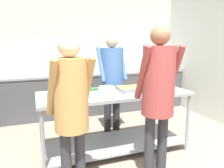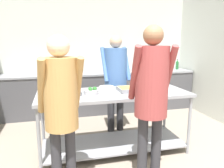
{
  "view_description": "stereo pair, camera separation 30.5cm",
  "coord_description": "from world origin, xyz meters",
  "px_view_note": "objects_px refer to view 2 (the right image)",
  "views": [
    {
      "loc": [
        -1.19,
        -0.99,
        1.61
      ],
      "look_at": [
        -0.13,
        1.94,
        0.99
      ],
      "focal_mm": 35.0,
      "sensor_mm": 36.0,
      "label": 1
    },
    {
      "loc": [
        -0.9,
        -1.08,
        1.61
      ],
      "look_at": [
        -0.13,
        1.94,
        0.99
      ],
      "focal_mm": 35.0,
      "sensor_mm": 36.0,
      "label": 2
    }
  ],
  "objects_px": {
    "serving_tray_vegetables": "(64,93)",
    "guest_serving_right": "(61,101)",
    "serving_tray_roast": "(133,89)",
    "sauce_pan": "(154,84)",
    "plate_stack": "(107,88)",
    "guest_serving_left": "(151,90)",
    "broccoli_bowl": "(91,91)",
    "water_bottle": "(177,65)",
    "cook_behind_counter": "(116,74)"
  },
  "relations": [
    {
      "from": "serving_tray_roast",
      "to": "guest_serving_left",
      "type": "distance_m",
      "value": 0.88
    },
    {
      "from": "serving_tray_vegetables",
      "to": "sauce_pan",
      "type": "distance_m",
      "value": 1.43
    },
    {
      "from": "guest_serving_left",
      "to": "broccoli_bowl",
      "type": "bearing_deg",
      "value": 122.87
    },
    {
      "from": "broccoli_bowl",
      "to": "plate_stack",
      "type": "height_order",
      "value": "broccoli_bowl"
    },
    {
      "from": "serving_tray_vegetables",
      "to": "water_bottle",
      "type": "height_order",
      "value": "water_bottle"
    },
    {
      "from": "broccoli_bowl",
      "to": "water_bottle",
      "type": "relative_size",
      "value": 0.81
    },
    {
      "from": "plate_stack",
      "to": "sauce_pan",
      "type": "relative_size",
      "value": 0.64
    },
    {
      "from": "broccoli_bowl",
      "to": "plate_stack",
      "type": "distance_m",
      "value": 0.3
    },
    {
      "from": "serving_tray_vegetables",
      "to": "guest_serving_left",
      "type": "distance_m",
      "value": 1.25
    },
    {
      "from": "serving_tray_vegetables",
      "to": "guest_serving_left",
      "type": "height_order",
      "value": "guest_serving_left"
    },
    {
      "from": "serving_tray_roast",
      "to": "water_bottle",
      "type": "xyz_separation_m",
      "value": [
        1.86,
        1.93,
        0.11
      ]
    },
    {
      "from": "serving_tray_vegetables",
      "to": "guest_serving_right",
      "type": "distance_m",
      "value": 0.85
    },
    {
      "from": "plate_stack",
      "to": "guest_serving_left",
      "type": "bearing_deg",
      "value": -74.64
    },
    {
      "from": "guest_serving_left",
      "to": "guest_serving_right",
      "type": "bearing_deg",
      "value": 178.84
    },
    {
      "from": "plate_stack",
      "to": "serving_tray_roast",
      "type": "distance_m",
      "value": 0.39
    },
    {
      "from": "serving_tray_vegetables",
      "to": "serving_tray_roast",
      "type": "relative_size",
      "value": 1.03
    },
    {
      "from": "broccoli_bowl",
      "to": "guest_serving_right",
      "type": "relative_size",
      "value": 0.12
    },
    {
      "from": "plate_stack",
      "to": "broccoli_bowl",
      "type": "bearing_deg",
      "value": -146.24
    },
    {
      "from": "sauce_pan",
      "to": "broccoli_bowl",
      "type": "bearing_deg",
      "value": -166.23
    },
    {
      "from": "broccoli_bowl",
      "to": "sauce_pan",
      "type": "bearing_deg",
      "value": 13.77
    },
    {
      "from": "serving_tray_vegetables",
      "to": "guest_serving_right",
      "type": "xyz_separation_m",
      "value": [
        -0.06,
        -0.84,
        0.12
      ]
    },
    {
      "from": "sauce_pan",
      "to": "guest_serving_right",
      "type": "height_order",
      "value": "guest_serving_right"
    },
    {
      "from": "broccoli_bowl",
      "to": "serving_tray_vegetables",
      "type": "bearing_deg",
      "value": 171.03
    },
    {
      "from": "broccoli_bowl",
      "to": "guest_serving_left",
      "type": "distance_m",
      "value": 0.97
    },
    {
      "from": "cook_behind_counter",
      "to": "water_bottle",
      "type": "relative_size",
      "value": 6.67
    },
    {
      "from": "plate_stack",
      "to": "serving_tray_roast",
      "type": "xyz_separation_m",
      "value": [
        0.37,
        -0.12,
        -0.0
      ]
    },
    {
      "from": "cook_behind_counter",
      "to": "broccoli_bowl",
      "type": "bearing_deg",
      "value": -126.29
    },
    {
      "from": "plate_stack",
      "to": "water_bottle",
      "type": "height_order",
      "value": "water_bottle"
    },
    {
      "from": "guest_serving_left",
      "to": "cook_behind_counter",
      "type": "xyz_separation_m",
      "value": [
        0.03,
        1.55,
        -0.06
      ]
    },
    {
      "from": "broccoli_bowl",
      "to": "water_bottle",
      "type": "bearing_deg",
      "value": 38.56
    },
    {
      "from": "broccoli_bowl",
      "to": "water_bottle",
      "type": "height_order",
      "value": "water_bottle"
    },
    {
      "from": "guest_serving_left",
      "to": "cook_behind_counter",
      "type": "bearing_deg",
      "value": 88.97
    },
    {
      "from": "serving_tray_roast",
      "to": "sauce_pan",
      "type": "height_order",
      "value": "sauce_pan"
    },
    {
      "from": "serving_tray_roast",
      "to": "guest_serving_right",
      "type": "distance_m",
      "value": 1.34
    },
    {
      "from": "broccoli_bowl",
      "to": "plate_stack",
      "type": "relative_size",
      "value": 0.89
    },
    {
      "from": "broccoli_bowl",
      "to": "cook_behind_counter",
      "type": "distance_m",
      "value": 0.93
    },
    {
      "from": "broccoli_bowl",
      "to": "serving_tray_roast",
      "type": "relative_size",
      "value": 0.48
    },
    {
      "from": "plate_stack",
      "to": "cook_behind_counter",
      "type": "distance_m",
      "value": 0.66
    },
    {
      "from": "serving_tray_vegetables",
      "to": "serving_tray_roast",
      "type": "height_order",
      "value": "same"
    },
    {
      "from": "cook_behind_counter",
      "to": "water_bottle",
      "type": "xyz_separation_m",
      "value": [
        1.93,
        1.23,
        -0.01
      ]
    },
    {
      "from": "broccoli_bowl",
      "to": "plate_stack",
      "type": "bearing_deg",
      "value": 33.76
    },
    {
      "from": "broccoli_bowl",
      "to": "guest_serving_right",
      "type": "height_order",
      "value": "guest_serving_right"
    },
    {
      "from": "water_bottle",
      "to": "serving_tray_roast",
      "type": "bearing_deg",
      "value": -133.92
    },
    {
      "from": "serving_tray_vegetables",
      "to": "cook_behind_counter",
      "type": "distance_m",
      "value": 1.15
    },
    {
      "from": "cook_behind_counter",
      "to": "serving_tray_vegetables",
      "type": "bearing_deg",
      "value": -142.96
    },
    {
      "from": "plate_stack",
      "to": "water_bottle",
      "type": "distance_m",
      "value": 2.87
    },
    {
      "from": "broccoli_bowl",
      "to": "guest_serving_right",
      "type": "xyz_separation_m",
      "value": [
        -0.42,
        -0.78,
        0.11
      ]
    },
    {
      "from": "guest_serving_right",
      "to": "plate_stack",
      "type": "bearing_deg",
      "value": 54.82
    },
    {
      "from": "serving_tray_vegetables",
      "to": "broccoli_bowl",
      "type": "bearing_deg",
      "value": -8.97
    },
    {
      "from": "serving_tray_roast",
      "to": "cook_behind_counter",
      "type": "relative_size",
      "value": 0.25
    }
  ]
}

